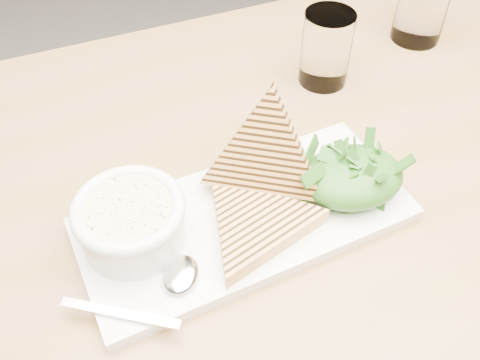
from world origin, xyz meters
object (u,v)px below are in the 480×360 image
object	(u,v)px
table_top	(347,205)
soup_bowl	(132,226)
platter	(245,219)
glass_near	(326,49)
glass_far	(423,4)

from	to	relation	value
table_top	soup_bowl	bearing A→B (deg)	-178.85
table_top	platter	world-z (taller)	platter
platter	glass_near	bearing A→B (deg)	50.43
glass_far	glass_near	bearing A→B (deg)	-161.58
soup_bowl	platter	bearing A→B (deg)	-0.97
table_top	glass_near	xyz separation A→B (m)	(0.05, 0.21, 0.07)
platter	glass_near	distance (m)	0.29
glass_far	soup_bowl	bearing A→B (deg)	-150.09
glass_near	table_top	bearing A→B (deg)	-103.53
platter	glass_near	xyz separation A→B (m)	(0.18, 0.22, 0.04)
glass_near	glass_far	xyz separation A→B (m)	(0.18, 0.06, 0.01)
table_top	soup_bowl	xyz separation A→B (m)	(-0.25, -0.00, 0.06)
soup_bowl	table_top	bearing A→B (deg)	1.15
glass_near	glass_far	world-z (taller)	glass_far
glass_near	soup_bowl	bearing A→B (deg)	-144.21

